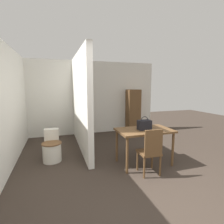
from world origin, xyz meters
TOP-DOWN VIEW (x-y plane):
  - ground_plane at (0.00, 0.00)m, footprint 16.00×16.00m
  - wall_back at (0.00, 4.16)m, footprint 4.92×0.12m
  - wall_left at (-2.02, 2.05)m, footprint 0.12×5.10m
  - partition_wall at (-0.45, 2.74)m, footprint 0.12×2.72m
  - dining_table at (0.68, 1.30)m, footprint 1.15×0.70m
  - wooden_chair at (0.55, 0.82)m, footprint 0.40×0.40m
  - toilet at (-1.20, 2.08)m, footprint 0.42×0.57m
  - handbag at (0.66, 1.28)m, footprint 0.27×0.17m
  - wooden_cabinet at (1.62, 3.89)m, footprint 0.46×0.40m

SIDE VIEW (x-z plane):
  - ground_plane at x=0.00m, z-range 0.00..0.00m
  - toilet at x=-1.20m, z-range -0.06..0.61m
  - wooden_chair at x=0.55m, z-range 0.03..0.92m
  - dining_table at x=0.68m, z-range 0.29..1.04m
  - wooden_cabinet at x=1.62m, z-range 0.00..1.54m
  - handbag at x=0.66m, z-range 0.72..1.00m
  - wall_back at x=0.00m, z-range 0.00..2.50m
  - wall_left at x=-2.02m, z-range 0.00..2.50m
  - partition_wall at x=-0.45m, z-range 0.00..2.50m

